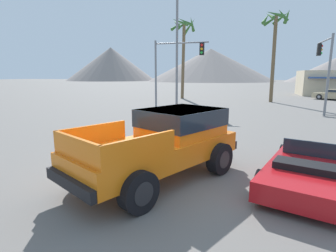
{
  "coord_description": "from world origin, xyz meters",
  "views": [
    {
      "loc": [
        1.97,
        -6.69,
        2.74
      ],
      "look_at": [
        -0.16,
        0.63,
        1.26
      ],
      "focal_mm": 28.0,
      "sensor_mm": 36.0,
      "label": 1
    }
  ],
  "objects_px": {
    "traffic_light_main": "(324,60)",
    "palm_tree_tall": "(183,39)",
    "orange_pickup_truck": "(167,139)",
    "traffic_light_crosswalk": "(176,61)",
    "street_lamp_post": "(177,36)",
    "parked_car_tan": "(336,95)",
    "red_convertible_car": "(311,170)",
    "palm_tree_short": "(275,35)"
  },
  "relations": [
    {
      "from": "parked_car_tan",
      "to": "street_lamp_post",
      "type": "bearing_deg",
      "value": 179.51
    },
    {
      "from": "street_lamp_post",
      "to": "palm_tree_short",
      "type": "relative_size",
      "value": 0.93
    },
    {
      "from": "orange_pickup_truck",
      "to": "palm_tree_short",
      "type": "distance_m",
      "value": 23.92
    },
    {
      "from": "traffic_light_main",
      "to": "palm_tree_tall",
      "type": "bearing_deg",
      "value": 52.75
    },
    {
      "from": "traffic_light_main",
      "to": "street_lamp_post",
      "type": "distance_m",
      "value": 11.15
    },
    {
      "from": "traffic_light_crosswalk",
      "to": "palm_tree_tall",
      "type": "xyz_separation_m",
      "value": [
        -1.81,
        10.39,
        3.0
      ]
    },
    {
      "from": "street_lamp_post",
      "to": "palm_tree_short",
      "type": "bearing_deg",
      "value": 64.99
    },
    {
      "from": "orange_pickup_truck",
      "to": "parked_car_tan",
      "type": "height_order",
      "value": "orange_pickup_truck"
    },
    {
      "from": "orange_pickup_truck",
      "to": "palm_tree_tall",
      "type": "bearing_deg",
      "value": 129.52
    },
    {
      "from": "orange_pickup_truck",
      "to": "parked_car_tan",
      "type": "xyz_separation_m",
      "value": [
        11.87,
        27.0,
        -0.44
      ]
    },
    {
      "from": "traffic_light_crosswalk",
      "to": "palm_tree_tall",
      "type": "relative_size",
      "value": 0.59
    },
    {
      "from": "red_convertible_car",
      "to": "palm_tree_short",
      "type": "xyz_separation_m",
      "value": [
        0.9,
        22.36,
        6.35
      ]
    },
    {
      "from": "street_lamp_post",
      "to": "palm_tree_tall",
      "type": "height_order",
      "value": "palm_tree_tall"
    },
    {
      "from": "traffic_light_main",
      "to": "palm_tree_short",
      "type": "distance_m",
      "value": 8.89
    },
    {
      "from": "red_convertible_car",
      "to": "palm_tree_tall",
      "type": "bearing_deg",
      "value": 128.02
    },
    {
      "from": "traffic_light_main",
      "to": "traffic_light_crosswalk",
      "type": "height_order",
      "value": "traffic_light_crosswalk"
    },
    {
      "from": "traffic_light_main",
      "to": "orange_pickup_truck",
      "type": "bearing_deg",
      "value": 153.83
    },
    {
      "from": "street_lamp_post",
      "to": "palm_tree_tall",
      "type": "bearing_deg",
      "value": 101.69
    },
    {
      "from": "red_convertible_car",
      "to": "palm_tree_short",
      "type": "distance_m",
      "value": 23.26
    },
    {
      "from": "parked_car_tan",
      "to": "traffic_light_main",
      "type": "bearing_deg",
      "value": -163.99
    },
    {
      "from": "orange_pickup_truck",
      "to": "traffic_light_crosswalk",
      "type": "bearing_deg",
      "value": 131.13
    },
    {
      "from": "orange_pickup_truck",
      "to": "street_lamp_post",
      "type": "xyz_separation_m",
      "value": [
        -1.97,
        8.73,
        3.96
      ]
    },
    {
      "from": "street_lamp_post",
      "to": "red_convertible_car",
      "type": "bearing_deg",
      "value": -55.84
    },
    {
      "from": "red_convertible_car",
      "to": "palm_tree_short",
      "type": "height_order",
      "value": "palm_tree_short"
    },
    {
      "from": "traffic_light_main",
      "to": "street_lamp_post",
      "type": "height_order",
      "value": "street_lamp_post"
    },
    {
      "from": "palm_tree_tall",
      "to": "palm_tree_short",
      "type": "bearing_deg",
      "value": -9.04
    },
    {
      "from": "traffic_light_main",
      "to": "palm_tree_tall",
      "type": "relative_size",
      "value": 0.59
    },
    {
      "from": "red_convertible_car",
      "to": "traffic_light_main",
      "type": "xyz_separation_m",
      "value": [
        3.61,
        14.42,
        3.4
      ]
    },
    {
      "from": "red_convertible_car",
      "to": "traffic_light_main",
      "type": "bearing_deg",
      "value": 93.61
    },
    {
      "from": "traffic_light_main",
      "to": "palm_tree_short",
      "type": "xyz_separation_m",
      "value": [
        -2.71,
        7.94,
        2.95
      ]
    },
    {
      "from": "traffic_light_crosswalk",
      "to": "street_lamp_post",
      "type": "relative_size",
      "value": 0.65
    },
    {
      "from": "orange_pickup_truck",
      "to": "palm_tree_tall",
      "type": "distance_m",
      "value": 25.55
    },
    {
      "from": "palm_tree_tall",
      "to": "red_convertible_car",
      "type": "bearing_deg",
      "value": -69.65
    },
    {
      "from": "traffic_light_main",
      "to": "parked_car_tan",
      "type": "bearing_deg",
      "value": -20.66
    },
    {
      "from": "parked_car_tan",
      "to": "traffic_light_crosswalk",
      "type": "height_order",
      "value": "traffic_light_crosswalk"
    },
    {
      "from": "street_lamp_post",
      "to": "traffic_light_main",
      "type": "bearing_deg",
      "value": 33.39
    },
    {
      "from": "palm_tree_short",
      "to": "orange_pickup_truck",
      "type": "bearing_deg",
      "value": -101.37
    },
    {
      "from": "traffic_light_main",
      "to": "traffic_light_crosswalk",
      "type": "xyz_separation_m",
      "value": [
        -10.68,
        -0.9,
        0.06
      ]
    },
    {
      "from": "parked_car_tan",
      "to": "palm_tree_tall",
      "type": "relative_size",
      "value": 0.5
    },
    {
      "from": "red_convertible_car",
      "to": "traffic_light_main",
      "type": "distance_m",
      "value": 15.25
    },
    {
      "from": "orange_pickup_truck",
      "to": "palm_tree_short",
      "type": "relative_size",
      "value": 0.59
    },
    {
      "from": "street_lamp_post",
      "to": "palm_tree_short",
      "type": "distance_m",
      "value": 15.59
    }
  ]
}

